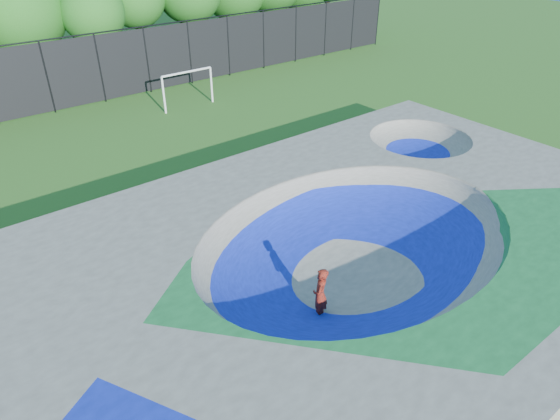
{
  "coord_description": "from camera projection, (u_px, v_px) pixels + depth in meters",
  "views": [
    {
      "loc": [
        -9.9,
        -8.6,
        10.05
      ],
      "look_at": [
        -0.73,
        3.0,
        1.1
      ],
      "focal_mm": 32.0,
      "sensor_mm": 36.0,
      "label": 1
    }
  ],
  "objects": [
    {
      "name": "soccer_goal",
      "position": [
        188.0,
        82.0,
        28.67
      ],
      "size": [
        3.25,
        0.12,
        2.15
      ],
      "color": "white",
      "rests_on": "ground"
    },
    {
      "name": "skateboard",
      "position": [
        319.0,
        317.0,
        14.29
      ],
      "size": [
        0.73,
        0.69,
        0.05
      ],
      "primitive_type": "cube",
      "rotation": [
        0.0,
        0.0,
        0.74
      ],
      "color": "black",
      "rests_on": "ground"
    },
    {
      "name": "skater",
      "position": [
        320.0,
        295.0,
        13.87
      ],
      "size": [
        0.74,
        0.71,
        1.7
      ],
      "primitive_type": "imported",
      "rotation": [
        0.0,
        0.0,
        3.83
      ],
      "color": "red",
      "rests_on": "ground"
    },
    {
      "name": "fence",
      "position": [
        100.0,
        67.0,
        29.23
      ],
      "size": [
        48.09,
        0.09,
        4.04
      ],
      "color": "black",
      "rests_on": "ground"
    },
    {
      "name": "ground",
      "position": [
        355.0,
        269.0,
        16.23
      ],
      "size": [
        120.0,
        120.0,
        0.0
      ],
      "primitive_type": "plane",
      "color": "#2A5D1A",
      "rests_on": "ground"
    },
    {
      "name": "skate_deck",
      "position": [
        356.0,
        250.0,
        15.84
      ],
      "size": [
        22.0,
        14.0,
        1.5
      ],
      "primitive_type": "cube",
      "color": "gray",
      "rests_on": "ground"
    }
  ]
}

